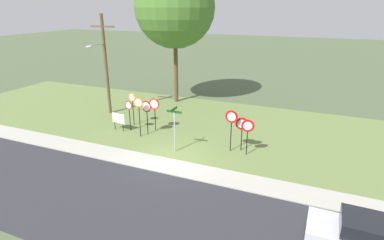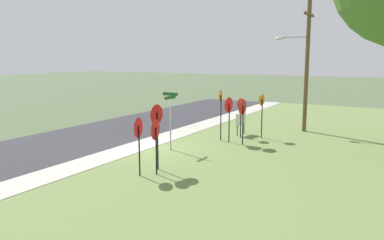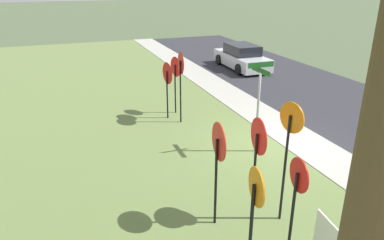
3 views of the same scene
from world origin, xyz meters
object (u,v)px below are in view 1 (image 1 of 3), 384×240
Objects in this scene: stop_sign_near_left at (132,102)px; stop_sign_far_left at (129,110)px; stop_sign_far_right at (147,110)px; yield_sign_far_left at (248,129)px; stop_sign_near_right at (139,109)px; yield_sign_near_left at (242,126)px; stop_sign_far_center at (154,107)px; utility_pole at (104,62)px; notice_board at (118,119)px; oak_tree_left at (175,8)px; street_name_post at (174,126)px; yield_sign_near_right at (231,121)px; parked_sedan_distant at (372,239)px.

stop_sign_far_left is (0.40, -1.07, -0.17)m from stop_sign_near_left.
yield_sign_far_left is at bearing 3.32° from stop_sign_far_right.
stop_sign_near_right is 1.27× the size of yield_sign_near_left.
utility_pole is at bearing 167.32° from stop_sign_far_center.
stop_sign_far_center is at bearing 157.34° from yield_sign_far_left.
oak_tree_left is (0.69, 7.96, 7.28)m from notice_board.
yield_sign_near_right is at bearing 23.32° from street_name_post.
utility_pole is (-3.66, 2.49, 2.65)m from stop_sign_far_left.
yield_sign_near_right is at bearing 4.15° from stop_sign_far_left.
oak_tree_left reaches higher than notice_board.
yield_sign_far_left is 0.19× the size of oak_tree_left.
stop_sign_near_left reaches higher than yield_sign_near_left.
yield_sign_near_right is at bearing 161.15° from yield_sign_far_left.
notice_board is (-2.33, -1.02, -0.86)m from stop_sign_far_center.
street_name_post is at bearing -165.25° from yield_sign_near_left.
stop_sign_far_center is 5.96m from yield_sign_near_right.
stop_sign_near_left is at bearing 156.21° from stop_sign_far_right.
yield_sign_near_left is at bearing 8.26° from notice_board.
street_name_post is at bearing -153.97° from yield_sign_near_right.
yield_sign_far_left is at bearing -5.67° from stop_sign_far_center.
street_name_post is (4.33, -1.79, 0.10)m from stop_sign_far_left.
yield_sign_near_left is 1.70× the size of notice_board.
stop_sign_near_left is at bearing 82.90° from notice_board.
yield_sign_near_right is (-0.57, -0.32, 0.38)m from yield_sign_near_left.
stop_sign_near_right reaches higher than yield_sign_far_left.
yield_sign_near_right is (7.80, -1.55, 0.23)m from stop_sign_near_left.
stop_sign_near_left is at bearing 157.86° from yield_sign_far_left.
stop_sign_near_left is 1.14× the size of yield_sign_near_left.
street_name_post is at bearing -175.23° from yield_sign_far_left.
yield_sign_near_left is 0.49× the size of parked_sedan_distant.
yield_sign_near_left is 8.76m from notice_board.
utility_pole is 0.67× the size of oak_tree_left.
stop_sign_near_right reaches higher than yield_sign_near_right.
oak_tree_left reaches higher than stop_sign_far_center.
stop_sign_near_right is at bearing -32.74° from utility_pole.
utility_pole is (-5.24, 1.73, 2.51)m from stop_sign_far_center.
stop_sign_near_left is at bearing 162.24° from yield_sign_near_left.
stop_sign_near_left is 5.53m from street_name_post.
street_name_post is (-3.07, -1.31, -0.29)m from yield_sign_near_right.
utility_pole reaches higher than notice_board.
utility_pole is at bearing 157.76° from yield_sign_near_left.
stop_sign_far_left is 1.45m from stop_sign_far_right.
stop_sign_near_right reaches higher than yield_sign_near_left.
parked_sedan_distant is at bearing -26.82° from utility_pole.
street_name_post is 5.37m from notice_board.
stop_sign_near_left is 4.34m from utility_pole.
stop_sign_far_center reaches higher than notice_board.
utility_pole reaches higher than stop_sign_near_left.
stop_sign_far_left is 1.07m from notice_board.
yield_sign_near_left is (6.54, -0.09, -0.16)m from stop_sign_far_right.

